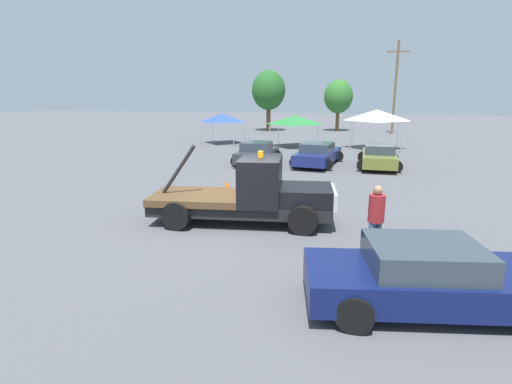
% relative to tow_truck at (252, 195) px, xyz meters
% --- Properties ---
extents(ground_plane, '(160.00, 160.00, 0.00)m').
position_rel_tow_truck_xyz_m(ground_plane, '(-0.35, -0.05, -0.92)').
color(ground_plane, '#545459').
extents(tow_truck, '(6.09, 2.84, 2.51)m').
position_rel_tow_truck_xyz_m(tow_truck, '(0.00, 0.00, 0.00)').
color(tow_truck, black).
rests_on(tow_truck, ground).
extents(foreground_car, '(5.18, 2.85, 1.34)m').
position_rel_tow_truck_xyz_m(foreground_car, '(4.78, -4.26, -0.27)').
color(foreground_car, '#0F194C').
rests_on(foreground_car, ground).
extents(person_near_truck, '(0.41, 0.41, 1.85)m').
position_rel_tow_truck_xyz_m(person_near_truck, '(3.78, -1.73, 0.14)').
color(person_near_truck, '#475B84').
rests_on(person_near_truck, ground).
extents(parked_car_charcoal, '(2.44, 4.24, 1.34)m').
position_rel_tow_truck_xyz_m(parked_car_charcoal, '(-2.80, 11.06, -0.28)').
color(parked_car_charcoal, '#2D2D33').
rests_on(parked_car_charcoal, ground).
extents(parked_car_navy, '(2.83, 5.05, 1.34)m').
position_rel_tow_truck_xyz_m(parked_car_navy, '(0.76, 11.55, -0.27)').
color(parked_car_navy, navy).
rests_on(parked_car_navy, ground).
extents(parked_car_olive, '(2.40, 4.67, 1.34)m').
position_rel_tow_truck_xyz_m(parked_car_olive, '(4.23, 11.70, -0.27)').
color(parked_car_olive, olive).
rests_on(parked_car_olive, ground).
extents(canopy_tent_blue, '(3.00, 3.00, 2.53)m').
position_rel_tow_truck_xyz_m(canopy_tent_blue, '(-8.33, 20.31, 1.25)').
color(canopy_tent_blue, '#9E9EA3').
rests_on(canopy_tent_blue, ground).
extents(canopy_tent_green, '(3.36, 3.36, 2.48)m').
position_rel_tow_truck_xyz_m(canopy_tent_green, '(-2.02, 19.63, 1.21)').
color(canopy_tent_green, '#9E9EA3').
rests_on(canopy_tent_green, ground).
extents(canopy_tent_white, '(3.61, 3.61, 2.98)m').
position_rel_tow_truck_xyz_m(canopy_tent_white, '(4.15, 20.09, 1.63)').
color(canopy_tent_white, '#9E9EA3').
rests_on(canopy_tent_white, ground).
extents(tree_left, '(3.79, 3.79, 6.76)m').
position_rel_tow_truck_xyz_m(tree_left, '(-7.46, 33.43, 3.61)').
color(tree_left, brown).
rests_on(tree_left, ground).
extents(tree_center, '(3.21, 3.21, 5.73)m').
position_rel_tow_truck_xyz_m(tree_center, '(0.23, 35.27, 2.92)').
color(tree_center, brown).
rests_on(tree_center, ground).
extents(traffic_cone, '(0.40, 0.40, 0.55)m').
position_rel_tow_truck_xyz_m(traffic_cone, '(-2.15, 3.73, -0.67)').
color(traffic_cone, black).
rests_on(traffic_cone, ground).
extents(utility_pole, '(2.20, 0.24, 9.51)m').
position_rel_tow_truck_xyz_m(utility_pole, '(6.15, 33.37, 4.10)').
color(utility_pole, brown).
rests_on(utility_pole, ground).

